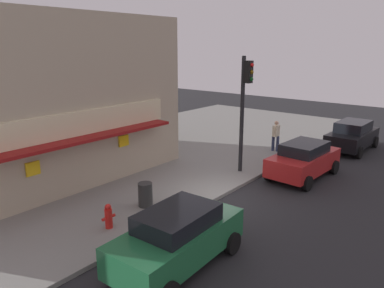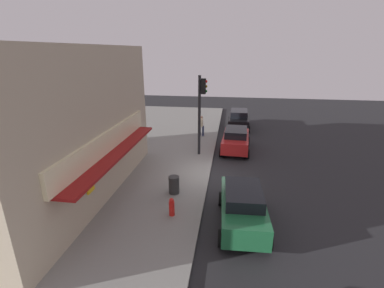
{
  "view_description": "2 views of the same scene",
  "coord_description": "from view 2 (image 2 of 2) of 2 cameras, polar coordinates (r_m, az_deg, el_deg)",
  "views": [
    {
      "loc": [
        -10.99,
        -7.56,
        5.78
      ],
      "look_at": [
        0.78,
        2.08,
        1.7
      ],
      "focal_mm": 34.47,
      "sensor_mm": 36.0,
      "label": 1
    },
    {
      "loc": [
        -14.18,
        -1.05,
        6.83
      ],
      "look_at": [
        0.84,
        1.16,
        1.57
      ],
      "focal_mm": 25.47,
      "sensor_mm": 36.0,
      "label": 2
    }
  ],
  "objects": [
    {
      "name": "ground_plane",
      "position": [
        15.78,
        3.75,
        -6.59
      ],
      "size": [
        55.6,
        55.6,
        0.0
      ],
      "primitive_type": "plane",
      "color": "#232326"
    },
    {
      "name": "traffic_light",
      "position": [
        17.6,
        1.91,
        8.11
      ],
      "size": [
        0.32,
        0.58,
        5.21
      ],
      "color": "black",
      "rests_on": "sidewalk"
    },
    {
      "name": "pedestrian",
      "position": [
        22.14,
        2.0,
        4.04
      ],
      "size": [
        0.61,
        0.43,
        1.68
      ],
      "color": "navy",
      "rests_on": "sidewalk"
    },
    {
      "name": "parked_car_green",
      "position": [
        11.47,
        10.57,
        -12.68
      ],
      "size": [
        4.09,
        2.08,
        1.64
      ],
      "color": "#1E6038",
      "rests_on": "ground_plane"
    },
    {
      "name": "fire_hydrant",
      "position": [
        11.86,
        -4.27,
        -13.02
      ],
      "size": [
        0.48,
        0.24,
        0.81
      ],
      "color": "red",
      "rests_on": "sidewalk"
    },
    {
      "name": "trash_can",
      "position": [
        13.5,
        -3.79,
        -8.52
      ],
      "size": [
        0.52,
        0.52,
        0.88
      ],
      "primitive_type": "cylinder",
      "color": "#2D2D2D",
      "rests_on": "sidewalk"
    },
    {
      "name": "parked_car_red",
      "position": [
        19.51,
        9.14,
        0.96
      ],
      "size": [
        4.09,
        2.16,
        1.61
      ],
      "color": "#AD1E1E",
      "rests_on": "ground_plane"
    },
    {
      "name": "sidewalk",
      "position": [
        17.5,
        -18.64,
        -4.67
      ],
      "size": [
        37.06,
        13.34,
        0.14
      ],
      "primitive_type": "cube",
      "color": "gray",
      "rests_on": "ground_plane"
    },
    {
      "name": "corner_building",
      "position": [
        15.05,
        -32.58,
        3.65
      ],
      "size": [
        11.68,
        9.42,
        6.9
      ],
      "color": "tan",
      "rests_on": "sidewalk"
    },
    {
      "name": "parked_car_black",
      "position": [
        25.36,
        9.76,
        5.19
      ],
      "size": [
        4.2,
        2.06,
        1.66
      ],
      "color": "black",
      "rests_on": "ground_plane"
    }
  ]
}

